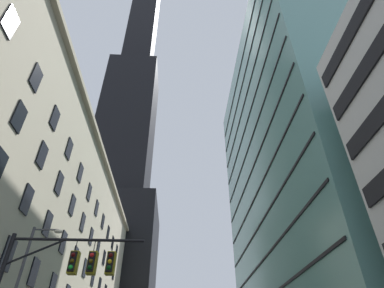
# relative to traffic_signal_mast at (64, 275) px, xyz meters

# --- Properties ---
(station_building) EXTENTS (15.26, 69.35, 29.04)m
(station_building) POSITION_rel_traffic_signal_mast_xyz_m (-14.00, 23.07, 9.39)
(station_building) COLOR #B2A88E
(station_building) RESTS_ON ground
(dark_skyscraper) EXTENTS (24.95, 24.95, 187.62)m
(dark_skyscraper) POSITION_rel_traffic_signal_mast_xyz_m (-12.99, 68.56, 51.46)
(dark_skyscraper) COLOR black
(dark_skyscraper) RESTS_ON ground
(glass_office_midrise) EXTENTS (16.35, 38.05, 48.66)m
(glass_office_midrise) POSITION_rel_traffic_signal_mast_xyz_m (23.42, 20.95, 19.23)
(glass_office_midrise) COLOR slate
(glass_office_midrise) RESTS_ON ground
(traffic_signal_mast) EXTENTS (6.55, 0.63, 6.85)m
(traffic_signal_mast) POSITION_rel_traffic_signal_mast_xyz_m (0.00, 0.00, 0.00)
(traffic_signal_mast) COLOR black
(traffic_signal_mast) RESTS_ON sidewalk_left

